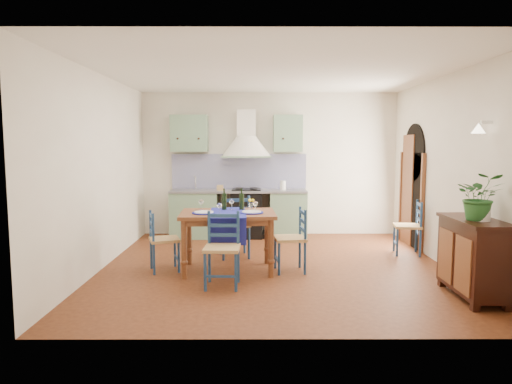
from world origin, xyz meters
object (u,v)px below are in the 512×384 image
dining_table (228,219)px  sideboard (473,255)px  chair_near (222,248)px  potted_plant (480,197)px

dining_table → sideboard: size_ratio=1.30×
chair_near → potted_plant: 3.08m
potted_plant → chair_near: bearing=169.5°
dining_table → sideboard: (2.92, -1.16, -0.23)m
chair_near → potted_plant: bearing=-10.5°
dining_table → potted_plant: bearing=-23.3°
dining_table → chair_near: 0.75m
dining_table → potted_plant: potted_plant is taller
dining_table → sideboard: 3.15m
sideboard → potted_plant: 0.70m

